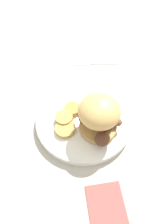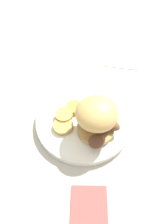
# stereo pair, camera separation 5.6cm
# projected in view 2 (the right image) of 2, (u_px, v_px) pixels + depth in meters

# --- Properties ---
(ground_plane) EXTENTS (4.00, 4.00, 0.00)m
(ground_plane) POSITION_uv_depth(u_px,v_px,m) (84.00, 122.00, 0.60)
(ground_plane) COLOR #B2A899
(dinner_plate) EXTENTS (0.26, 0.26, 0.02)m
(dinner_plate) POSITION_uv_depth(u_px,v_px,m) (84.00, 120.00, 0.59)
(dinner_plate) COLOR white
(dinner_plate) RESTS_ON ground_plane
(sandwich) EXTENTS (0.13, 0.12, 0.10)m
(sandwich) POSITION_uv_depth(u_px,v_px,m) (97.00, 118.00, 0.51)
(sandwich) COLOR tan
(sandwich) RESTS_ON dinner_plate
(potato_round_0) EXTENTS (0.04, 0.04, 0.01)m
(potato_round_0) POSITION_uv_depth(u_px,v_px,m) (74.00, 107.00, 0.59)
(potato_round_0) COLOR #BC8942
(potato_round_0) RESTS_ON dinner_plate
(potato_round_1) EXTENTS (0.05, 0.05, 0.02)m
(potato_round_1) POSITION_uv_depth(u_px,v_px,m) (64.00, 115.00, 0.57)
(potato_round_1) COLOR tan
(potato_round_1) RESTS_ON dinner_plate
(potato_round_2) EXTENTS (0.05, 0.05, 0.01)m
(potato_round_2) POSITION_uv_depth(u_px,v_px,m) (63.00, 126.00, 0.56)
(potato_round_2) COLOR tan
(potato_round_2) RESTS_ON dinner_plate
(potato_round_3) EXTENTS (0.05, 0.05, 0.01)m
(potato_round_3) POSITION_uv_depth(u_px,v_px,m) (96.00, 102.00, 0.60)
(potato_round_3) COLOR tan
(potato_round_3) RESTS_ON dinner_plate
(fork) EXTENTS (0.18, 0.03, 0.00)m
(fork) POSITION_uv_depth(u_px,v_px,m) (110.00, 65.00, 0.73)
(fork) COLOR silver
(fork) RESTS_ON ground_plane
(napkin) EXTENTS (0.09, 0.13, 0.01)m
(napkin) POSITION_uv_depth(u_px,v_px,m) (89.00, 215.00, 0.46)
(napkin) COLOR #B24C47
(napkin) RESTS_ON ground_plane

